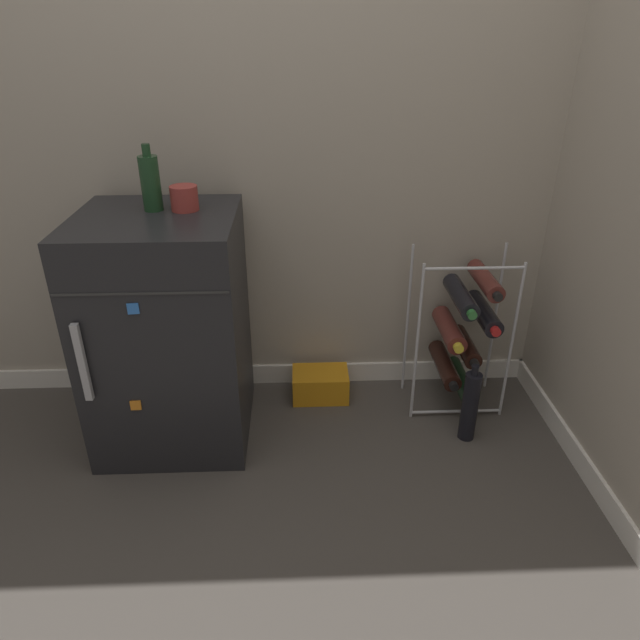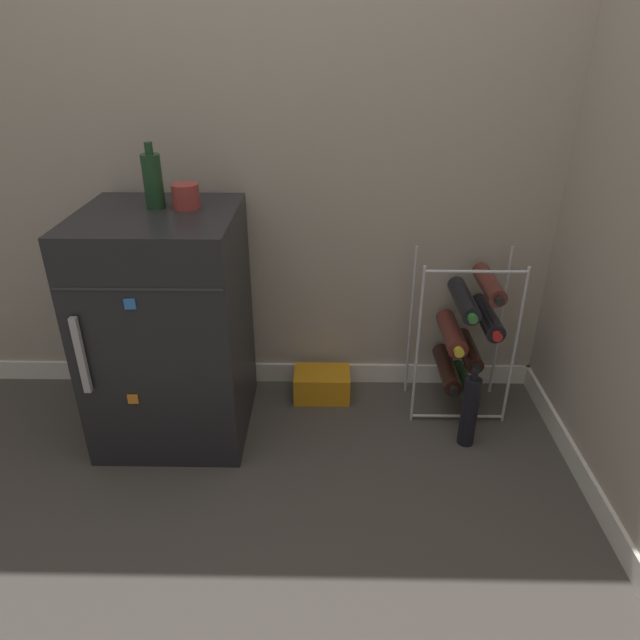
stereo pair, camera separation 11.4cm
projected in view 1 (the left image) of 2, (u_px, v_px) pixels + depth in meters
The scene contains 8 objects.
ground_plane at pixel (298, 485), 2.04m from camera, with size 14.00×14.00×0.00m, color #423D38.
wall_back at pixel (290, 95), 2.11m from camera, with size 7.09×0.07×2.50m.
mini_fridge at pixel (169, 331), 2.14m from camera, with size 0.56×0.57×0.89m.
wine_rack at pixel (463, 331), 2.34m from camera, with size 0.39×0.32×0.69m.
soda_box at pixel (320, 384), 2.51m from camera, with size 0.24×0.16×0.12m.
fridge_top_cup at pixel (184, 198), 1.97m from camera, with size 0.10×0.10×0.09m.
fridge_top_bottle at pixel (150, 182), 1.95m from camera, with size 0.07×0.07×0.23m.
loose_bottle_floor at pixel (470, 406), 2.22m from camera, with size 0.06×0.06×0.33m.
Camera 1 is at (0.02, -1.55, 1.46)m, focal length 32.00 mm.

